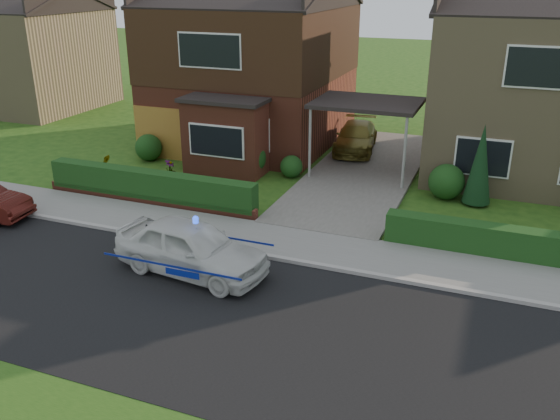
% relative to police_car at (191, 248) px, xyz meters
% --- Properties ---
extents(ground, '(120.00, 120.00, 0.00)m').
position_rel_police_car_xyz_m(ground, '(2.14, -1.64, -0.69)').
color(ground, '#1F4913').
rests_on(ground, ground).
extents(road, '(60.00, 6.00, 0.02)m').
position_rel_police_car_xyz_m(road, '(2.14, -1.64, -0.69)').
color(road, black).
rests_on(road, ground).
extents(kerb, '(60.00, 0.16, 0.12)m').
position_rel_police_car_xyz_m(kerb, '(2.14, 1.41, -0.63)').
color(kerb, '#9E9993').
rests_on(kerb, ground).
extents(sidewalk, '(60.00, 2.00, 0.10)m').
position_rel_police_car_xyz_m(sidewalk, '(2.14, 2.46, -0.64)').
color(sidewalk, slate).
rests_on(sidewalk, ground).
extents(driveway, '(3.80, 12.00, 0.12)m').
position_rel_police_car_xyz_m(driveway, '(2.14, 9.36, -0.63)').
color(driveway, '#666059').
rests_on(driveway, ground).
extents(house_left, '(7.50, 9.53, 7.25)m').
position_rel_police_car_xyz_m(house_left, '(-3.64, 12.26, 3.12)').
color(house_left, brown).
rests_on(house_left, ground).
extents(house_right, '(7.50, 8.06, 7.25)m').
position_rel_police_car_xyz_m(house_right, '(7.94, 12.36, 2.97)').
color(house_right, '#9F8961').
rests_on(house_right, ground).
extents(carport_link, '(3.80, 3.00, 2.77)m').
position_rel_police_car_xyz_m(carport_link, '(2.14, 9.32, 1.97)').
color(carport_link, black).
rests_on(carport_link, ground).
extents(garage_door, '(2.20, 0.10, 2.10)m').
position_rel_police_car_xyz_m(garage_door, '(-6.11, 8.32, 0.36)').
color(garage_door, brown).
rests_on(garage_door, ground).
extents(dwarf_wall, '(7.70, 0.25, 0.36)m').
position_rel_police_car_xyz_m(dwarf_wall, '(-3.66, 3.66, -0.51)').
color(dwarf_wall, brown).
rests_on(dwarf_wall, ground).
extents(hedge_left, '(7.50, 0.55, 0.90)m').
position_rel_police_car_xyz_m(hedge_left, '(-3.66, 3.81, -0.69)').
color(hedge_left, '#123B16').
rests_on(hedge_left, ground).
extents(hedge_right, '(7.50, 0.55, 0.80)m').
position_rel_police_car_xyz_m(hedge_right, '(7.94, 3.71, -0.69)').
color(hedge_right, '#123B16').
rests_on(hedge_right, ground).
extents(shrub_left_far, '(1.08, 1.08, 1.08)m').
position_rel_police_car_xyz_m(shrub_left_far, '(-6.36, 7.86, -0.15)').
color(shrub_left_far, '#123B16').
rests_on(shrub_left_far, ground).
extents(shrub_left_mid, '(1.32, 1.32, 1.32)m').
position_rel_police_car_xyz_m(shrub_left_mid, '(-1.86, 7.66, -0.03)').
color(shrub_left_mid, '#123B16').
rests_on(shrub_left_mid, ground).
extents(shrub_left_near, '(0.84, 0.84, 0.84)m').
position_rel_police_car_xyz_m(shrub_left_near, '(-0.26, 7.96, -0.27)').
color(shrub_left_near, '#123B16').
rests_on(shrub_left_near, ground).
extents(shrub_right_near, '(1.20, 1.20, 1.20)m').
position_rel_police_car_xyz_m(shrub_right_near, '(5.34, 7.76, -0.09)').
color(shrub_right_near, '#123B16').
rests_on(shrub_right_near, ground).
extents(conifer_a, '(0.90, 0.90, 2.60)m').
position_rel_police_car_xyz_m(conifer_a, '(6.34, 7.56, 0.61)').
color(conifer_a, black).
rests_on(conifer_a, ground).
extents(neighbour_left, '(6.50, 7.00, 5.20)m').
position_rel_police_car_xyz_m(neighbour_left, '(-17.86, 14.36, 1.91)').
color(neighbour_left, '#9F8961').
rests_on(neighbour_left, ground).
extents(police_car, '(3.71, 4.21, 1.54)m').
position_rel_police_car_xyz_m(police_car, '(0.00, 0.00, 0.00)').
color(police_car, silver).
rests_on(police_car, ground).
extents(driveway_car, '(2.10, 4.06, 1.12)m').
position_rel_police_car_xyz_m(driveway_car, '(1.14, 11.96, -0.01)').
color(driveway_car, olive).
rests_on(driveway_car, driveway).
extents(potted_plant_a, '(0.39, 0.29, 0.67)m').
position_rel_police_car_xyz_m(potted_plant_a, '(-3.24, 5.07, -0.35)').
color(potted_plant_a, gray).
rests_on(potted_plant_a, ground).
extents(potted_plant_b, '(0.55, 0.53, 0.78)m').
position_rel_police_car_xyz_m(potted_plant_b, '(-6.86, 5.68, -0.30)').
color(potted_plant_b, gray).
rests_on(potted_plant_b, ground).
extents(potted_plant_c, '(0.50, 0.50, 0.77)m').
position_rel_police_car_xyz_m(potted_plant_c, '(-4.24, 5.98, -0.31)').
color(potted_plant_c, gray).
rests_on(potted_plant_c, ground).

